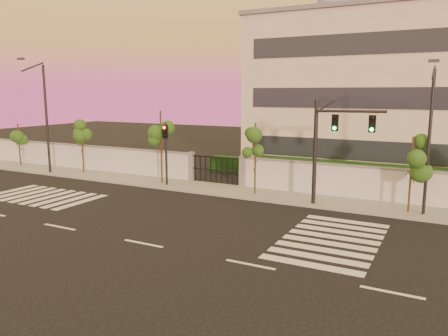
{
  "coord_description": "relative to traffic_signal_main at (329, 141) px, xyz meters",
  "views": [
    {
      "loc": [
        11.29,
        -14.17,
        6.37
      ],
      "look_at": [
        0.75,
        6.0,
        2.42
      ],
      "focal_mm": 35.0,
      "sensor_mm": 36.0,
      "label": 1
    }
  ],
  "objects": [
    {
      "name": "streetlight_west",
      "position": [
        -22.0,
        -0.17,
        1.01
      ],
      "size": [
        0.53,
        2.13,
        8.83
      ],
      "color": "black",
      "rests_on": "ground"
    },
    {
      "name": "street_tree_a",
      "position": [
        -26.91,
        1.17,
        -1.01
      ],
      "size": [
        1.39,
        1.11,
        3.74
      ],
      "color": "#382314",
      "rests_on": "ground"
    },
    {
      "name": "street_tree_e",
      "position": [
        4.22,
        0.6,
        -0.72
      ],
      "size": [
        1.39,
        1.11,
        4.13
      ],
      "color": "#382314",
      "rests_on": "ground"
    },
    {
      "name": "ground",
      "position": [
        -5.39,
        -9.51,
        -3.77
      ],
      "size": [
        120.0,
        120.0,
        0.0
      ],
      "primitive_type": "plane",
      "color": "black",
      "rests_on": "ground"
    },
    {
      "name": "street_tree_d",
      "position": [
        -4.68,
        0.79,
        -0.42
      ],
      "size": [
        1.34,
        1.06,
        4.55
      ],
      "color": "#382314",
      "rests_on": "ground"
    },
    {
      "name": "street_tree_c",
      "position": [
        -11.71,
        0.74,
        0.03
      ],
      "size": [
        1.42,
        1.13,
        5.16
      ],
      "color": "#382314",
      "rests_on": "ground"
    },
    {
      "name": "road_markings",
      "position": [
        -6.97,
        -5.76,
        -3.76
      ],
      "size": [
        57.0,
        7.62,
        0.02
      ],
      "color": "silver",
      "rests_on": "ground"
    },
    {
      "name": "perimeter_wall",
      "position": [
        -5.28,
        2.49,
        -2.7
      ],
      "size": [
        60.0,
        0.36,
        2.2
      ],
      "color": "silver",
      "rests_on": "ground"
    },
    {
      "name": "traffic_signal_main",
      "position": [
        0.0,
        0.0,
        0.0
      ],
      "size": [
        3.75,
        0.81,
        5.96
      ],
      "rotation": [
        0.0,
        0.0,
        0.18
      ],
      "color": "black",
      "rests_on": "ground"
    },
    {
      "name": "street_tree_b",
      "position": [
        -19.48,
        1.11,
        -0.75
      ],
      "size": [
        1.32,
        1.05,
        4.1
      ],
      "color": "#382314",
      "rests_on": "ground"
    },
    {
      "name": "traffic_signal_secondary",
      "position": [
        -11.07,
        0.34,
        -0.99
      ],
      "size": [
        0.34,
        0.33,
        4.37
      ],
      "rotation": [
        0.0,
        0.0,
        0.12
      ],
      "color": "black",
      "rests_on": "ground"
    },
    {
      "name": "hedge_row",
      "position": [
        -4.22,
        5.22,
        -2.95
      ],
      "size": [
        41.0,
        4.25,
        1.8
      ],
      "color": "black",
      "rests_on": "ground"
    },
    {
      "name": "distant_skyscraper",
      "position": [
        -70.39,
        270.49,
        58.22
      ],
      "size": [
        16.0,
        16.0,
        118.0
      ],
      "color": "slate",
      "rests_on": "ground"
    },
    {
      "name": "streetlight_east",
      "position": [
        4.94,
        0.32,
        0.48
      ],
      "size": [
        0.47,
        1.89,
        7.86
      ],
      "color": "black",
      "rests_on": "ground"
    },
    {
      "name": "sidewalk",
      "position": [
        -5.39,
        0.99,
        -3.69
      ],
      "size": [
        60.0,
        3.0,
        0.15
      ],
      "primitive_type": "cube",
      "color": "gray",
      "rests_on": "ground"
    },
    {
      "name": "institutional_building",
      "position": [
        3.61,
        12.47,
        2.39
      ],
      "size": [
        24.4,
        12.4,
        12.25
      ],
      "color": "beige",
      "rests_on": "ground"
    }
  ]
}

